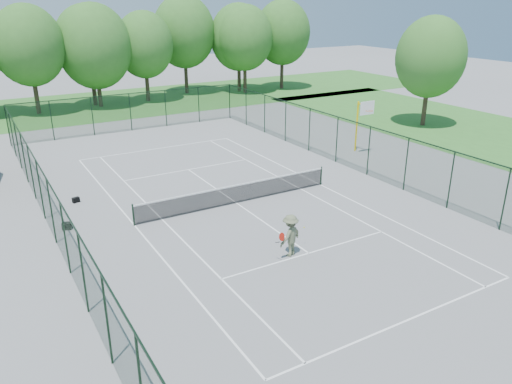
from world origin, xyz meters
TOP-DOWN VIEW (x-y plane):
  - ground at (0.00, 0.00)m, footprint 140.00×140.00m
  - grass_far at (0.00, 30.00)m, footprint 80.00×16.00m
  - grass_side at (24.00, 4.00)m, footprint 14.00×40.00m
  - court_lines at (0.00, 0.00)m, footprint 11.05×23.85m
  - tennis_net at (0.00, 0.00)m, footprint 11.08×0.08m
  - fence_enclosure at (0.00, 0.00)m, footprint 18.05×36.05m
  - tree_line_far at (0.00, 30.00)m, footprint 39.40×6.40m
  - basketball_goal at (11.81, 3.83)m, footprint 1.20×1.43m
  - tree_side at (21.89, 7.34)m, footprint 5.61×5.61m
  - sports_bag_a at (-8.31, 1.20)m, footprint 0.49×0.40m
  - sports_bag_b at (-7.25, 4.38)m, footprint 0.40×0.29m
  - tennis_player at (-0.78, -6.12)m, footprint 1.89×1.03m

SIDE VIEW (x-z plane):
  - ground at x=0.00m, z-range 0.00..0.00m
  - court_lines at x=0.00m, z-range 0.00..0.01m
  - grass_far at x=0.00m, z-range 0.00..0.01m
  - grass_side at x=24.00m, z-range 0.00..0.01m
  - sports_bag_b at x=-7.25m, z-range 0.00..0.28m
  - sports_bag_a at x=-8.31m, z-range 0.00..0.34m
  - tennis_net at x=0.00m, z-range 0.03..1.13m
  - tennis_player at x=-0.78m, z-range 0.00..1.82m
  - fence_enclosure at x=0.00m, z-range 0.05..3.07m
  - basketball_goal at x=11.81m, z-range 0.74..4.39m
  - tree_side at x=21.89m, z-range 1.16..10.04m
  - tree_line_far at x=0.00m, z-range 1.14..10.84m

